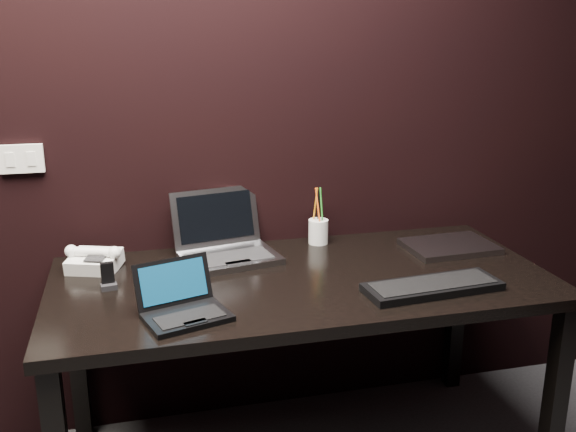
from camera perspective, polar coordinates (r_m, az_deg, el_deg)
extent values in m
plane|color=black|center=(2.41, -8.19, 10.01)|extent=(4.00, 0.00, 4.00)
cube|color=silver|center=(2.44, -22.63, 4.72)|extent=(0.15, 0.02, 0.10)
cube|color=silver|center=(2.44, -23.48, 4.60)|extent=(0.03, 0.01, 0.05)
cube|color=silver|center=(2.43, -21.85, 4.74)|extent=(0.03, 0.01, 0.05)
cube|color=black|center=(2.23, 1.27, -5.84)|extent=(1.70, 0.80, 0.04)
cube|color=black|center=(2.44, 22.68, -14.79)|extent=(0.06, 0.06, 0.70)
cube|color=black|center=(2.65, -18.26, -11.76)|extent=(0.06, 0.06, 0.70)
cube|color=black|center=(2.96, 14.68, -8.36)|extent=(0.06, 0.06, 0.70)
cube|color=black|center=(1.92, -8.95, -8.88)|extent=(0.28, 0.23, 0.02)
cube|color=black|center=(1.90, -8.73, -8.84)|extent=(0.21, 0.14, 0.00)
cube|color=black|center=(1.87, -8.23, -9.34)|extent=(0.07, 0.04, 0.00)
cube|color=black|center=(1.98, -10.18, -5.75)|extent=(0.24, 0.12, 0.14)
cube|color=#092D47|center=(1.98, -10.13, -5.76)|extent=(0.21, 0.09, 0.11)
cube|color=gray|center=(2.36, -5.18, -3.73)|extent=(0.38, 0.31, 0.02)
cube|color=black|center=(2.33, -4.95, -3.66)|extent=(0.30, 0.19, 0.00)
cube|color=#999A9E|center=(2.27, -4.39, -4.16)|extent=(0.10, 0.06, 0.00)
cube|color=#A5A5AA|center=(2.46, -6.45, -0.07)|extent=(0.35, 0.13, 0.21)
cube|color=black|center=(2.45, -6.41, -0.07)|extent=(0.30, 0.10, 0.17)
cube|color=black|center=(2.15, 12.72, -6.16)|extent=(0.46, 0.19, 0.03)
cube|color=black|center=(2.14, 12.75, -5.81)|extent=(0.42, 0.16, 0.00)
cube|color=gray|center=(2.55, 14.15, -2.62)|extent=(0.34, 0.25, 0.02)
cube|color=silver|center=(2.37, -16.80, -3.95)|extent=(0.21, 0.20, 0.07)
cylinder|color=white|center=(2.34, -16.96, -3.08)|extent=(0.16, 0.08, 0.03)
sphere|color=white|center=(2.38, -18.71, -2.99)|extent=(0.06, 0.06, 0.05)
sphere|color=white|center=(2.32, -15.17, -3.17)|extent=(0.06, 0.06, 0.05)
cube|color=black|center=(2.31, -16.81, -3.64)|extent=(0.08, 0.07, 0.01)
cube|color=black|center=(2.19, -15.75, -5.09)|extent=(0.04, 0.03, 0.09)
cube|color=black|center=(2.19, -15.63, -6.06)|extent=(0.06, 0.04, 0.02)
cylinder|color=silver|center=(2.53, 2.71, -1.39)|extent=(0.08, 0.08, 0.10)
cylinder|color=#C17412|center=(2.51, 2.44, 0.96)|extent=(0.02, 0.03, 0.14)
cylinder|color=#238024|center=(2.50, 2.99, 0.90)|extent=(0.01, 0.02, 0.14)
cylinder|color=black|center=(2.51, 2.76, 1.00)|extent=(0.01, 0.01, 0.15)
cylinder|color=#D65114|center=(2.49, 2.67, 0.86)|extent=(0.02, 0.03, 0.14)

